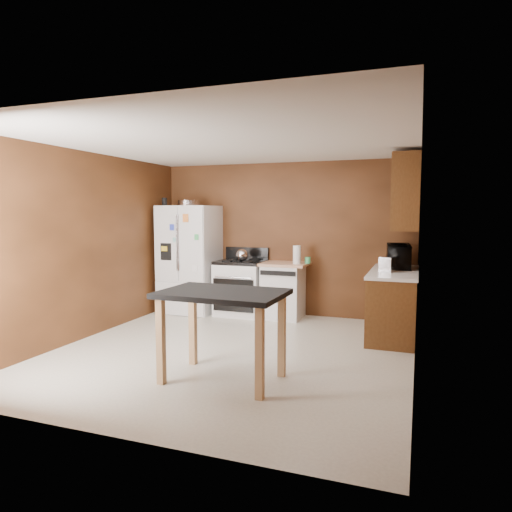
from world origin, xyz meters
The scene contains 18 objects.
floor centered at (0.00, 0.00, 0.00)m, with size 4.50×4.50×0.00m, color beige.
ceiling centered at (0.00, 0.00, 2.50)m, with size 4.50×4.50×0.00m, color white.
wall_back centered at (0.00, 2.25, 1.25)m, with size 4.20×4.20×0.00m, color brown.
wall_front centered at (0.00, -2.25, 1.25)m, with size 4.20×4.20×0.00m, color brown.
wall_left centered at (-2.10, 0.00, 1.25)m, with size 4.50×4.50×0.00m, color brown.
wall_right centered at (2.10, 0.00, 1.25)m, with size 4.50×4.50×0.00m, color brown.
roasting_pan centered at (-1.55, 1.87, 1.85)m, with size 0.36×0.36×0.09m, color silver.
pen_cup centered at (-1.96, 1.76, 1.87)m, with size 0.09×0.09×0.13m, color black.
kettle centered at (-0.59, 1.85, 1.00)m, with size 0.20×0.20×0.20m, color silver.
paper_towel centered at (0.32, 1.86, 1.03)m, with size 0.12×0.12×0.28m, color white.
green_canister centered at (0.47, 1.99, 0.94)m, with size 0.09×0.09×0.10m, color #46B669.
toaster centered at (1.73, 1.34, 1.00)m, with size 0.17×0.27×0.20m, color silver.
microwave centered at (1.84, 1.73, 1.06)m, with size 0.56×0.38×0.31m, color black.
refrigerator centered at (-1.55, 1.86, 0.90)m, with size 0.90×0.80×1.80m.
gas_range centered at (-0.64, 1.92, 0.46)m, with size 0.76×0.68×1.10m.
dishwasher centered at (0.08, 1.95, 0.45)m, with size 0.78×0.63×0.89m.
right_cabinets centered at (1.84, 1.48, 0.91)m, with size 0.63×1.58×2.45m.
island centered at (0.28, -0.88, 0.77)m, with size 1.25×0.85×0.91m.
Camera 1 is at (2.11, -4.99, 1.70)m, focal length 32.00 mm.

